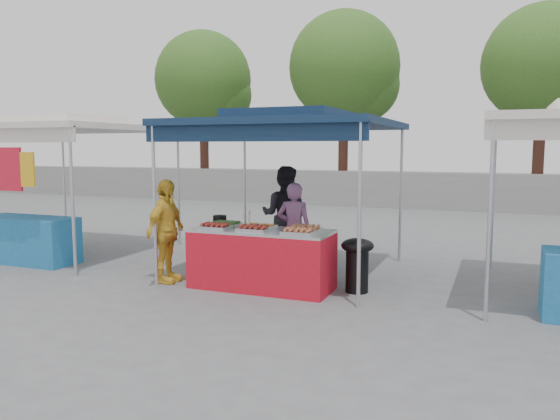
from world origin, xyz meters
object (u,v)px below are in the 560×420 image
at_px(helper_man, 284,215).
at_px(cooking_pot, 220,219).
at_px(vendor_woman, 294,230).
at_px(vendor_table, 262,259).
at_px(customer_person, 166,231).
at_px(wok_burner, 357,260).

bearing_deg(helper_man, cooking_pot, 62.03).
distance_m(cooking_pot, vendor_woman, 1.15).
distance_m(vendor_table, customer_person, 1.51).
height_order(cooking_pot, vendor_woman, vendor_woman).
bearing_deg(wok_burner, helper_man, 164.25).
bearing_deg(wok_burner, customer_person, -145.07).
relative_size(cooking_pot, helper_man, 0.12).
distance_m(wok_burner, vendor_woman, 1.27).
xyz_separation_m(vendor_table, cooking_pot, (-0.84, 0.33, 0.49)).
bearing_deg(customer_person, cooking_pot, -50.93).
bearing_deg(vendor_table, customer_person, -172.11).
height_order(vendor_table, vendor_woman, vendor_woman).
xyz_separation_m(wok_burner, customer_person, (-2.76, -0.51, 0.32)).
xyz_separation_m(cooking_pot, helper_man, (0.53, 1.35, -0.07)).
xyz_separation_m(cooking_pot, customer_person, (-0.62, -0.53, -0.14)).
bearing_deg(cooking_pot, wok_burner, -0.38).
height_order(vendor_table, cooking_pot, cooking_pot).
xyz_separation_m(vendor_table, helper_man, (-0.31, 1.68, 0.42)).
bearing_deg(vendor_woman, cooking_pot, 20.88).
xyz_separation_m(vendor_table, customer_person, (-1.45, -0.20, 0.34)).
relative_size(cooking_pot, wok_burner, 0.27).
bearing_deg(vendor_woman, wok_burner, 149.69).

